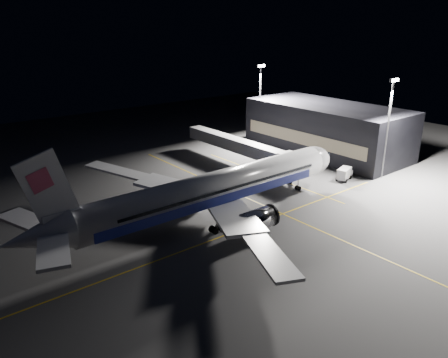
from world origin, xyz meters
name	(u,v)px	position (x,y,z in m)	size (l,w,h in m)	color
ground	(215,218)	(0.00, 0.00, 0.00)	(200.00, 200.00, 0.00)	#4C4C4F
guide_line_main	(259,203)	(10.00, 0.00, 0.01)	(0.25, 80.00, 0.01)	gold
guide_line_cross	(238,230)	(0.00, -6.00, 0.01)	(70.00, 0.25, 0.01)	gold
guide_line_side	(268,175)	(22.00, 10.00, 0.01)	(0.25, 40.00, 0.01)	gold
airliner	(210,191)	(-1.08, 0.00, 5.16)	(61.48, 54.22, 16.64)	silver
terminal	(326,129)	(45.98, 14.00, 6.00)	(18.12, 40.00, 12.00)	black
jet_bridge	(243,147)	(22.00, 18.06, 4.58)	(3.60, 34.40, 6.30)	#B2B2B7
floodlight_mast_north	(260,96)	(40.00, 31.99, 12.37)	(2.40, 0.68, 20.70)	#59595E
floodlight_mast_south	(389,120)	(40.00, -6.01, 12.37)	(2.40, 0.67, 20.70)	#59595E
service_truck	(345,173)	(32.81, -1.86, 1.36)	(5.33, 3.38, 2.55)	silver
baggage_tug	(186,199)	(-0.05, 8.60, 0.73)	(2.52, 2.19, 1.58)	black
safety_cone_a	(212,205)	(2.37, 4.00, 0.34)	(0.45, 0.45, 0.68)	orange
safety_cone_b	(188,213)	(-2.79, 4.00, 0.26)	(0.34, 0.34, 0.51)	orange
safety_cone_c	(139,206)	(-8.00, 11.72, 0.34)	(0.46, 0.46, 0.69)	orange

